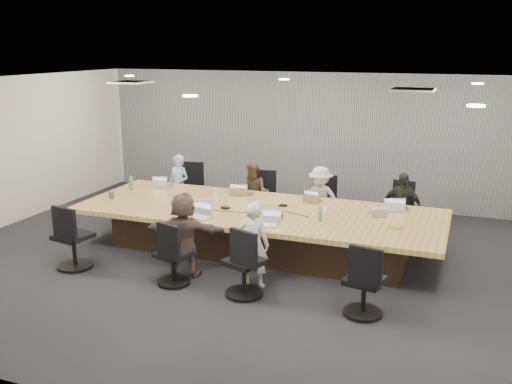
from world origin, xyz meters
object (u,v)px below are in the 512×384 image
(chair_2, at_px, (325,208))
(chair_7, at_px, (364,286))
(person_1, at_px, (255,194))
(laptop_1, at_px, (244,194))
(bottle_clear, at_px, (216,195))
(snack_packet, at_px, (396,227))
(chair_3, at_px, (403,216))
(person_2, at_px, (320,200))
(canvas_bag, at_px, (378,212))
(person_0, at_px, (179,186))
(chair_1, at_px, (261,202))
(bottle_green_left, at_px, (131,183))
(laptop_6, at_px, (267,225))
(person_3, at_px, (401,207))
(person_6, at_px, (254,244))
(person_5, at_px, (184,234))
(chair_5, at_px, (173,259))
(laptop_0, at_px, (165,186))
(bottle_green_right, at_px, (320,214))
(chair_6, at_px, (244,267))
(chair_0, at_px, (187,192))
(laptop_3, at_px, (398,209))
(laptop_2, at_px, (312,200))
(laptop_5, at_px, (200,217))
(stapler, at_px, (278,215))
(mug_brown, at_px, (111,195))

(chair_2, xyz_separation_m, chair_7, (1.38, -3.40, 0.03))
(person_1, height_order, laptop_1, person_1)
(bottle_clear, distance_m, snack_packet, 3.13)
(snack_packet, bearing_deg, chair_3, 93.14)
(laptop_1, height_order, person_2, person_2)
(canvas_bag, bearing_deg, person_0, 165.42)
(chair_1, bearing_deg, bottle_green_left, 24.57)
(laptop_6, bearing_deg, chair_2, 73.43)
(chair_2, relative_size, person_3, 0.59)
(person_1, bearing_deg, chair_7, -57.68)
(person_6, bearing_deg, laptop_6, -91.49)
(chair_1, height_order, person_3, person_3)
(person_5, bearing_deg, chair_3, -146.55)
(person_1, relative_size, bottle_green_left, 4.56)
(person_0, bearing_deg, chair_5, -53.83)
(snack_packet, bearing_deg, laptop_0, 167.01)
(chair_3, bearing_deg, person_6, 69.85)
(chair_7, relative_size, canvas_bag, 3.32)
(chair_2, distance_m, bottle_green_right, 2.10)
(chair_6, bearing_deg, chair_7, 19.94)
(chair_2, bearing_deg, person_6, 91.06)
(chair_0, bearing_deg, person_2, 162.14)
(person_0, distance_m, laptop_3, 4.40)
(laptop_2, bearing_deg, laptop_5, 58.03)
(laptop_0, height_order, laptop_2, same)
(person_2, relative_size, stapler, 7.13)
(laptop_3, relative_size, laptop_5, 1.00)
(laptop_0, distance_m, stapler, 2.89)
(laptop_3, xyz_separation_m, snack_packet, (0.11, -1.03, 0.01))
(person_5, bearing_deg, chair_6, 148.61)
(laptop_0, bearing_deg, bottle_green_right, 152.79)
(person_1, height_order, stapler, person_1)
(laptop_3, height_order, person_6, person_6)
(chair_3, height_order, snack_packet, snack_packet)
(person_5, relative_size, laptop_6, 4.25)
(person_3, xyz_separation_m, snack_packet, (0.11, -1.58, 0.14))
(canvas_bag, distance_m, snack_packet, 0.61)
(chair_2, bearing_deg, laptop_5, 67.30)
(bottle_green_right, relative_size, stapler, 1.31)
(chair_0, height_order, bottle_green_left, bottle_green_left)
(person_0, xyz_separation_m, canvas_bag, (4.13, -1.07, 0.18))
(canvas_bag, bearing_deg, laptop_5, -157.38)
(person_1, distance_m, mug_brown, 2.65)
(chair_1, relative_size, canvas_bag, 3.05)
(chair_3, xyz_separation_m, person_1, (-2.74, -0.35, 0.23))
(person_3, height_order, snack_packet, person_3)
(chair_2, distance_m, bottle_clear, 2.23)
(chair_0, distance_m, laptop_0, 0.96)
(chair_1, xyz_separation_m, snack_packet, (2.84, -1.93, 0.40))
(person_2, bearing_deg, bottle_green_right, -74.85)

